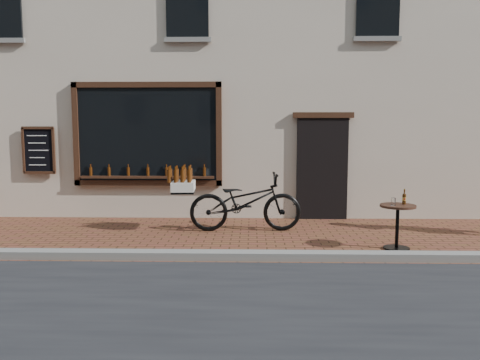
{
  "coord_description": "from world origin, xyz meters",
  "views": [
    {
      "loc": [
        0.36,
        -6.71,
        1.96
      ],
      "look_at": [
        0.17,
        1.2,
        1.1
      ],
      "focal_mm": 35.0,
      "sensor_mm": 36.0,
      "label": 1
    }
  ],
  "objects": [
    {
      "name": "ground",
      "position": [
        0.0,
        0.0,
        0.0
      ],
      "size": [
        90.0,
        90.0,
        0.0
      ],
      "primitive_type": "plane",
      "color": "brown",
      "rests_on": "ground"
    },
    {
      "name": "bistro_table",
      "position": [
        2.76,
        0.87,
        0.53
      ],
      "size": [
        0.57,
        0.57,
        0.98
      ],
      "color": "black",
      "rests_on": "ground"
    },
    {
      "name": "cargo_bicycle",
      "position": [
        0.2,
        2.2,
        0.58
      ],
      "size": [
        2.57,
        0.88,
        1.21
      ],
      "rotation": [
        0.0,
        0.0,
        1.63
      ],
      "color": "black",
      "rests_on": "ground"
    },
    {
      "name": "kerb",
      "position": [
        0.0,
        0.2,
        0.06
      ],
      "size": [
        90.0,
        0.25,
        0.12
      ],
      "primitive_type": "cube",
      "color": "slate",
      "rests_on": "ground"
    },
    {
      "name": "shop_building",
      "position": [
        0.0,
        6.5,
        5.0
      ],
      "size": [
        28.0,
        6.2,
        10.0
      ],
      "color": "beige",
      "rests_on": "ground"
    }
  ]
}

